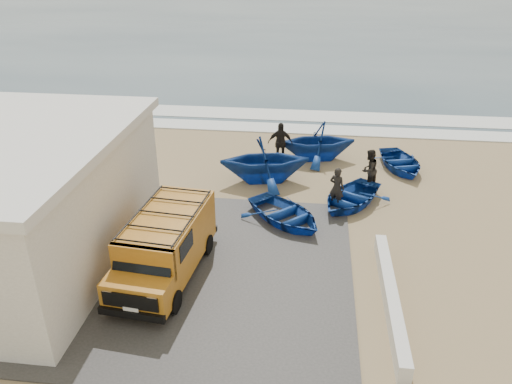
{
  "coord_description": "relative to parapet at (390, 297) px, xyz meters",
  "views": [
    {
      "loc": [
        2.53,
        -14.94,
        9.45
      ],
      "look_at": [
        0.54,
        1.44,
        1.2
      ],
      "focal_mm": 35.0,
      "sensor_mm": 36.0,
      "label": 1
    }
  ],
  "objects": [
    {
      "name": "boat_mid_left",
      "position": [
        -4.5,
        7.95,
        0.75
      ],
      "size": [
        4.48,
        4.07,
        2.05
      ],
      "primitive_type": "imported",
      "rotation": [
        0.0,
        0.0,
        1.77
      ],
      "color": "#133E99",
      "rests_on": "ground"
    },
    {
      "name": "boat_mid_right",
      "position": [
        1.62,
        10.01,
        0.07
      ],
      "size": [
        3.13,
        3.8,
        0.69
      ],
      "primitive_type": "imported",
      "rotation": [
        0.0,
        0.0,
        0.26
      ],
      "color": "#133E99",
      "rests_on": "ground"
    },
    {
      "name": "van",
      "position": [
        -6.84,
        0.71,
        0.85
      ],
      "size": [
        2.37,
        5.04,
        2.09
      ],
      "rotation": [
        0.0,
        0.0,
        -0.1
      ],
      "color": "#C0771C",
      "rests_on": "ground"
    },
    {
      "name": "ground",
      "position": [
        -5.0,
        3.0,
        -0.28
      ],
      "size": [
        160.0,
        160.0,
        0.0
      ],
      "primitive_type": "plane",
      "color": "#9D835B"
    },
    {
      "name": "boat_far_left",
      "position": [
        -2.25,
        10.75,
        0.68
      ],
      "size": [
        4.17,
        3.79,
        1.9
      ],
      "primitive_type": "imported",
      "rotation": [
        0.0,
        0.0,
        -1.37
      ],
      "color": "#133E99",
      "rests_on": "ground"
    },
    {
      "name": "fisherman_front",
      "position": [
        -1.44,
        5.88,
        0.58
      ],
      "size": [
        0.74,
        0.65,
        1.7
      ],
      "primitive_type": "imported",
      "rotation": [
        0.0,
        0.0,
        2.66
      ],
      "color": "black",
      "rests_on": "ground"
    },
    {
      "name": "parapet",
      "position": [
        0.0,
        0.0,
        0.0
      ],
      "size": [
        0.35,
        6.0,
        0.55
      ],
      "primitive_type": "cube",
      "color": "silver",
      "rests_on": "ground"
    },
    {
      "name": "slab",
      "position": [
        -7.0,
        1.0,
        -0.25
      ],
      "size": [
        12.0,
        10.0,
        0.05
      ],
      "primitive_type": "cube",
      "color": "#413F3C",
      "rests_on": "ground"
    },
    {
      "name": "boat_near_right",
      "position": [
        -0.87,
        6.15,
        0.08
      ],
      "size": [
        3.91,
        4.23,
        0.71
      ],
      "primitive_type": "imported",
      "rotation": [
        0.0,
        0.0,
        -0.56
      ],
      "color": "#133E99",
      "rests_on": "ground"
    },
    {
      "name": "boat_near_left",
      "position": [
        -3.37,
        4.43,
        0.08
      ],
      "size": [
        4.19,
        4.2,
        0.72
      ],
      "primitive_type": "imported",
      "rotation": [
        0.0,
        0.0,
        0.78
      ],
      "color": "#133E99",
      "rests_on": "ground"
    },
    {
      "name": "ocean",
      "position": [
        -5.0,
        59.0,
        -0.27
      ],
      "size": [
        180.0,
        88.0,
        0.01
      ],
      "primitive_type": "cube",
      "color": "#385166",
      "rests_on": "ground"
    },
    {
      "name": "fisherman_back",
      "position": [
        -4.01,
        10.13,
        0.72
      ],
      "size": [
        1.21,
        0.59,
        1.99
      ],
      "primitive_type": "imported",
      "rotation": [
        0.0,
        0.0,
        0.09
      ],
      "color": "black",
      "rests_on": "ground"
    },
    {
      "name": "fisherman_middle",
      "position": [
        -0.05,
        7.75,
        0.61
      ],
      "size": [
        1.06,
        1.09,
        1.77
      ],
      "primitive_type": "imported",
      "rotation": [
        0.0,
        0.0,
        -2.25
      ],
      "color": "black",
      "rests_on": "ground"
    },
    {
      "name": "surf_line",
      "position": [
        -5.0,
        15.0,
        -0.25
      ],
      "size": [
        180.0,
        1.6,
        0.06
      ],
      "primitive_type": "cube",
      "color": "white",
      "rests_on": "ground"
    },
    {
      "name": "surf_wash",
      "position": [
        -5.0,
        17.5,
        -0.26
      ],
      "size": [
        180.0,
        2.2,
        0.04
      ],
      "primitive_type": "cube",
      "color": "white",
      "rests_on": "ground"
    }
  ]
}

